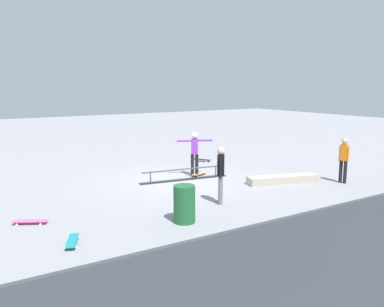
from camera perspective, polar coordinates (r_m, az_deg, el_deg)
ground_plane at (r=13.96m, az=-1.84°, el=-3.90°), size 60.00×60.00×0.00m
grind_rail at (r=14.12m, az=-1.09°, el=-3.00°), size 3.24×0.69×0.41m
skate_ledge at (r=14.01m, az=12.51°, el=-3.55°), size 2.46×1.18×0.25m
skater_main at (r=14.55m, az=0.37°, el=0.36°), size 1.20×0.58×1.58m
skateboard_main at (r=14.79m, az=1.07°, el=-2.82°), size 0.81×0.51×0.09m
bystander_orange_shirt at (r=14.47m, az=20.47°, el=-0.55°), size 0.22×0.35×1.52m
bystander_black_shirt at (r=11.22m, az=4.04°, el=-2.57°), size 0.29×0.32×1.60m
loose_skateboard_black at (r=17.47m, az=1.37°, el=-0.87°), size 0.56×0.80×0.09m
loose_skateboard_pink at (r=10.52m, az=-21.71°, el=-8.79°), size 0.80×0.56×0.09m
loose_skateboard_teal at (r=9.01m, az=-16.41°, el=-11.62°), size 0.50×0.81×0.09m
trash_bin at (r=9.81m, az=-1.08°, el=-7.07°), size 0.52×0.52×0.91m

